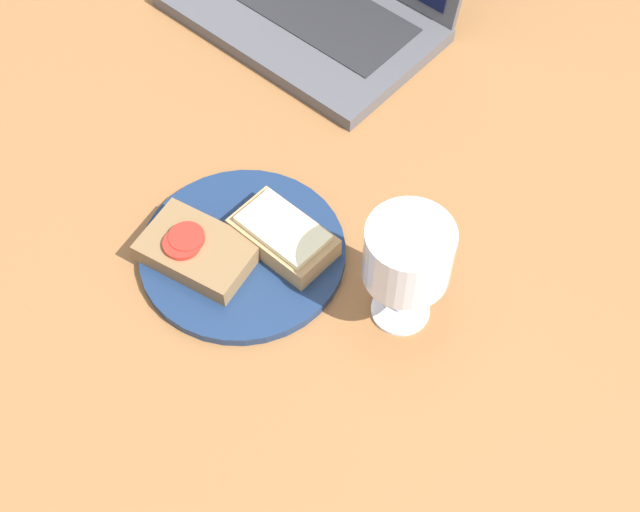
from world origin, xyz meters
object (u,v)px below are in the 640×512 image
at_px(sandwich_with_cheese, 285,234).
at_px(sandwich_with_tomato, 197,250).
at_px(plate, 243,253).
at_px(wine_glass, 408,257).

height_order(sandwich_with_cheese, sandwich_with_tomato, sandwich_with_cheese).
xyz_separation_m(plate, wine_glass, (0.17, 0.06, 0.09)).
distance_m(sandwich_with_tomato, wine_glass, 0.23).
bearing_deg(plate, sandwich_with_cheese, 52.38).
bearing_deg(wine_glass, plate, -161.36).
bearing_deg(sandwich_with_tomato, plate, 51.85).
relative_size(sandwich_with_cheese, sandwich_with_tomato, 0.85).
distance_m(sandwich_with_cheese, wine_glass, 0.16).
height_order(sandwich_with_tomato, wine_glass, wine_glass).
height_order(plate, wine_glass, wine_glass).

